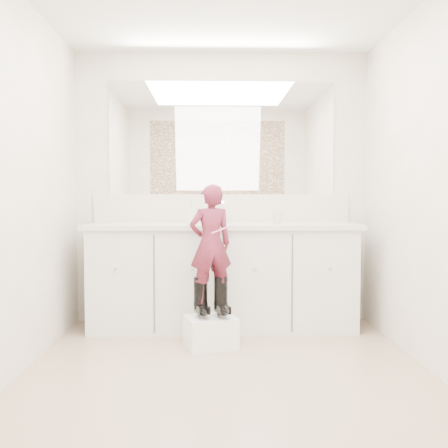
{
  "coord_description": "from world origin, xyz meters",
  "views": [
    {
      "loc": [
        -0.1,
        -2.99,
        1.1
      ],
      "look_at": [
        -0.0,
        0.68,
        0.92
      ],
      "focal_mm": 40.0,
      "sensor_mm": 36.0,
      "label": 1
    }
  ],
  "objects": [
    {
      "name": "floor",
      "position": [
        0.0,
        0.0,
        0.0
      ],
      "size": [
        3.0,
        3.0,
        0.0
      ],
      "primitive_type": "plane",
      "color": "#997A64",
      "rests_on": "ground"
    },
    {
      "name": "wall_back",
      "position": [
        0.0,
        1.5,
        1.2
      ],
      "size": [
        2.6,
        0.0,
        2.6
      ],
      "primitive_type": "plane",
      "rotation": [
        1.57,
        0.0,
        0.0
      ],
      "color": "beige",
      "rests_on": "floor"
    },
    {
      "name": "wall_front",
      "position": [
        0.0,
        -1.5,
        1.2
      ],
      "size": [
        2.6,
        0.0,
        2.6
      ],
      "primitive_type": "plane",
      "rotation": [
        -1.57,
        0.0,
        0.0
      ],
      "color": "beige",
      "rests_on": "floor"
    },
    {
      "name": "wall_left",
      "position": [
        -1.3,
        0.0,
        1.2
      ],
      "size": [
        0.0,
        3.0,
        3.0
      ],
      "primitive_type": "plane",
      "rotation": [
        1.57,
        0.0,
        1.57
      ],
      "color": "beige",
      "rests_on": "floor"
    },
    {
      "name": "wall_right",
      "position": [
        1.3,
        0.0,
        1.2
      ],
      "size": [
        0.0,
        3.0,
        3.0
      ],
      "primitive_type": "plane",
      "rotation": [
        1.57,
        0.0,
        -1.57
      ],
      "color": "beige",
      "rests_on": "floor"
    },
    {
      "name": "vanity_cabinet",
      "position": [
        0.0,
        1.23,
        0.42
      ],
      "size": [
        2.2,
        0.55,
        0.85
      ],
      "primitive_type": "cube",
      "color": "silver",
      "rests_on": "floor"
    },
    {
      "name": "countertop",
      "position": [
        0.0,
        1.21,
        0.87
      ],
      "size": [
        2.28,
        0.58,
        0.04
      ],
      "primitive_type": "cube",
      "color": "beige",
      "rests_on": "vanity_cabinet"
    },
    {
      "name": "backsplash",
      "position": [
        0.0,
        1.49,
        1.02
      ],
      "size": [
        2.28,
        0.03,
        0.25
      ],
      "primitive_type": "cube",
      "color": "beige",
      "rests_on": "countertop"
    },
    {
      "name": "mirror",
      "position": [
        0.0,
        1.49,
        1.64
      ],
      "size": [
        2.0,
        0.02,
        1.0
      ],
      "primitive_type": "cube",
      "color": "white",
      "rests_on": "wall_back"
    },
    {
      "name": "dot_panel",
      "position": [
        0.0,
        -1.49,
        1.65
      ],
      "size": [
        2.0,
        0.01,
        1.2
      ],
      "primitive_type": "cube",
      "color": "#472819",
      "rests_on": "wall_front"
    },
    {
      "name": "faucet",
      "position": [
        0.0,
        1.38,
        0.94
      ],
      "size": [
        0.08,
        0.08,
        0.1
      ],
      "primitive_type": "cylinder",
      "color": "silver",
      "rests_on": "countertop"
    },
    {
      "name": "cup",
      "position": [
        0.47,
        1.29,
        0.94
      ],
      "size": [
        0.13,
        0.13,
        0.09
      ],
      "primitive_type": "imported",
      "rotation": [
        0.0,
        0.0,
        -0.33
      ],
      "color": "beige",
      "rests_on": "countertop"
    },
    {
      "name": "soap_bottle",
      "position": [
        -0.26,
        1.23,
        0.99
      ],
      "size": [
        0.09,
        0.09,
        0.2
      ],
      "primitive_type": "imported",
      "rotation": [
        0.0,
        0.0,
        -0.02
      ],
      "color": "beige",
      "rests_on": "countertop"
    },
    {
      "name": "step_stool",
      "position": [
        -0.1,
        0.67,
        0.11
      ],
      "size": [
        0.42,
        0.38,
        0.23
      ],
      "primitive_type": "cube",
      "rotation": [
        0.0,
        0.0,
        0.28
      ],
      "color": "white",
      "rests_on": "floor"
    },
    {
      "name": "boot_left",
      "position": [
        -0.18,
        0.69,
        0.37
      ],
      "size": [
        0.16,
        0.22,
        0.29
      ],
      "primitive_type": null,
      "rotation": [
        0.0,
        0.0,
        0.28
      ],
      "color": "black",
      "rests_on": "step_stool"
    },
    {
      "name": "boot_right",
      "position": [
        -0.03,
        0.69,
        0.37
      ],
      "size": [
        0.16,
        0.22,
        0.29
      ],
      "primitive_type": null,
      "rotation": [
        0.0,
        0.0,
        0.28
      ],
      "color": "black",
      "rests_on": "step_stool"
    },
    {
      "name": "toddler",
      "position": [
        -0.1,
        0.69,
        0.77
      ],
      "size": [
        0.37,
        0.29,
        0.88
      ],
      "primitive_type": "imported",
      "rotation": [
        0.0,
        0.0,
        3.42
      ],
      "color": "#A0314A",
      "rests_on": "step_stool"
    },
    {
      "name": "toothbrush",
      "position": [
        -0.03,
        0.61,
        0.88
      ],
      "size": [
        0.13,
        0.05,
        0.06
      ],
      "primitive_type": "cylinder",
      "rotation": [
        0.0,
        1.22,
        0.28
      ],
      "color": "#FE62BB",
      "rests_on": "toddler"
    }
  ]
}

